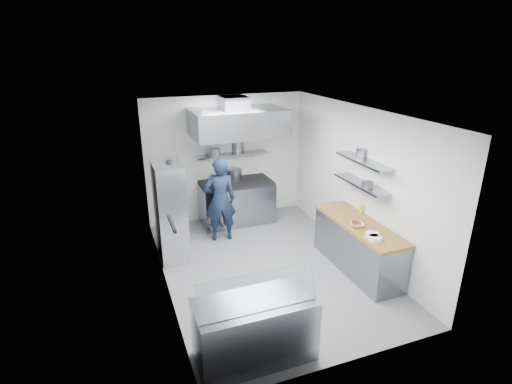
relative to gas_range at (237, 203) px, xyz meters
name	(u,v)px	position (x,y,z in m)	size (l,w,h in m)	color
floor	(268,267)	(-0.10, -2.10, -0.45)	(5.00, 5.00, 0.00)	slate
ceiling	(269,112)	(-0.10, -2.10, 2.35)	(5.00, 5.00, 0.00)	silver
wall_back	(226,158)	(-0.10, 0.40, 0.95)	(3.60, 0.02, 2.80)	white
wall_front	(351,267)	(-0.10, -4.60, 0.95)	(3.60, 0.02, 2.80)	white
wall_left	(161,210)	(-1.90, -2.10, 0.95)	(5.00, 0.02, 2.80)	white
wall_right	(358,183)	(1.70, -2.10, 0.95)	(5.00, 0.02, 2.80)	white
gas_range	(237,203)	(0.00, 0.00, 0.00)	(1.60, 0.80, 0.90)	gray
cooktop	(236,183)	(0.00, 0.00, 0.48)	(1.57, 0.78, 0.06)	black
stock_pot_left	(220,178)	(-0.34, 0.11, 0.61)	(0.31, 0.31, 0.20)	slate
stock_pot_mid	(234,174)	(0.02, 0.18, 0.63)	(0.33, 0.33, 0.24)	slate
over_range_shelf	(233,154)	(0.00, 0.24, 1.07)	(1.60, 0.30, 0.04)	gray
shelf_pot_a	(214,153)	(-0.44, 0.13, 1.18)	(0.23, 0.23, 0.18)	slate
shelf_pot_b	(237,146)	(0.18, 0.47, 1.20)	(0.33, 0.33, 0.22)	slate
extractor_hood	(238,123)	(0.00, -0.18, 1.85)	(1.90, 1.15, 0.55)	gray
hood_duct	(234,102)	(0.00, 0.05, 2.23)	(0.55, 0.55, 0.24)	slate
red_firebox	(171,164)	(-1.35, 0.34, 0.97)	(0.22, 0.10, 0.26)	#B51F0E
chef	(220,200)	(-0.57, -0.70, 0.42)	(0.63, 0.41, 1.73)	#111D33
wire_rack	(170,211)	(-1.63, -1.06, 0.48)	(0.50, 0.90, 1.85)	silver
rack_bin_a	(171,219)	(-1.63, -1.14, 0.35)	(0.17, 0.22, 0.20)	white
rack_bin_b	(166,186)	(-1.63, -0.73, 0.85)	(0.15, 0.19, 0.17)	yellow
rack_jar	(169,165)	(-1.58, -1.06, 1.35)	(0.12, 0.12, 0.18)	black
knife_strip	(172,224)	(-1.88, -3.00, 1.10)	(0.04, 0.55, 0.05)	black
prep_counter_base	(358,248)	(1.38, -2.70, -0.03)	(0.62, 2.00, 0.84)	gray
prep_counter_top	(360,225)	(1.38, -2.70, 0.42)	(0.65, 2.04, 0.06)	brown
plate_stack_a	(372,235)	(1.25, -3.22, 0.48)	(0.23, 0.23, 0.06)	white
plate_stack_b	(375,238)	(1.23, -3.33, 0.48)	(0.22, 0.22, 0.06)	white
copper_pan	(356,224)	(1.26, -2.76, 0.48)	(0.15, 0.15, 0.06)	#CF623A
squeeze_bottle	(361,208)	(1.64, -2.33, 0.54)	(0.06, 0.06, 0.18)	yellow
mixing_bowl	(357,225)	(1.24, -2.80, 0.48)	(0.23, 0.23, 0.06)	white
wall_shelf_lower	(361,184)	(1.54, -2.40, 1.05)	(0.30, 1.30, 0.04)	gray
wall_shelf_upper	(363,161)	(1.54, -2.40, 1.47)	(0.30, 1.30, 0.04)	gray
shelf_pot_c	(368,185)	(1.51, -2.63, 1.12)	(0.20, 0.20, 0.10)	slate
shelf_pot_d	(364,152)	(1.70, -2.16, 1.56)	(0.26, 0.26, 0.14)	slate
display_case	(254,330)	(-1.10, -4.10, -0.03)	(1.50, 0.70, 0.85)	gray
display_glass	(258,292)	(-1.10, -4.22, 0.62)	(1.47, 0.02, 0.45)	silver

